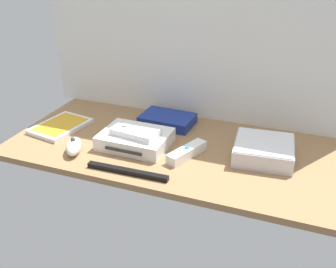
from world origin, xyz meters
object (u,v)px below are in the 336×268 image
Objects in this scene: game_console at (135,139)px; mini_computer at (264,150)px; game_case at (61,126)px; remote_classic_pad at (136,131)px; remote_wand at (187,152)px; network_router at (167,120)px; remote_nunchuk at (74,146)px; sensor_bar at (127,171)px.

mini_computer is (38.77, 6.37, 0.44)cm from game_console.
game_case is 1.37× the size of remote_classic_pad.
game_console is 17.43cm from remote_wand.
network_router is 1.70× the size of remote_nunchuk.
mini_computer is 22.68cm from remote_wand.
sensor_bar is at bearing -72.16° from game_console.
network_router is 0.78× the size of sensor_bar.
game_console is 18.51cm from network_router.
network_router is at bearing 35.33° from game_case.
network_router is 34.69cm from remote_nunchuk.
game_case is at bearing -151.47° from network_router.
game_console is 29.51cm from game_case.
remote_nunchuk is 0.71× the size of remote_classic_pad.
remote_classic_pad is (30.04, -3.06, 4.65)cm from game_case.
remote_nunchuk is 19.26cm from remote_classic_pad.
sensor_bar is at bearing -17.85° from game_case.
remote_classic_pad is (-3.28, -18.94, 3.71)cm from network_router.
remote_nunchuk reaches higher than network_router.
mini_computer is 40.54cm from sensor_bar.
remote_nunchuk is at bearing -145.33° from game_console.
mini_computer is 1.20× the size of remote_classic_pad.
mini_computer is at bearing 13.35° from game_case.
game_case is at bearing -162.05° from remote_wand.
network_router is at bearing 147.04° from remote_wand.
remote_classic_pad is at bearing -169.26° from mini_computer.
remote_wand reaches higher than game_case.
remote_classic_pad reaches higher than game_case.
game_case is 0.88× the size of sensor_bar.
network_router is 19.58cm from remote_classic_pad.
game_console is 1.38× the size of remote_classic_pad.
network_router is 33.90cm from sensor_bar.
remote_wand is 34.37cm from remote_nunchuk.
remote_nunchuk is at bearing -141.52° from remote_classic_pad.
network_router is at bearing 161.43° from mini_computer.
remote_classic_pad is at bearing -158.81° from remote_wand.
sensor_bar is (-12.50, -14.71, -0.81)cm from remote_wand.
remote_wand is 0.63× the size of sensor_bar.
game_case is (-68.16, -4.17, -1.88)cm from mini_computer.
mini_computer is at bearing 10.02° from game_console.
remote_classic_pad is at bearing 104.37° from sensor_bar.
mini_computer is 1.69× the size of remote_nunchuk.
game_console reaches higher than game_case.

